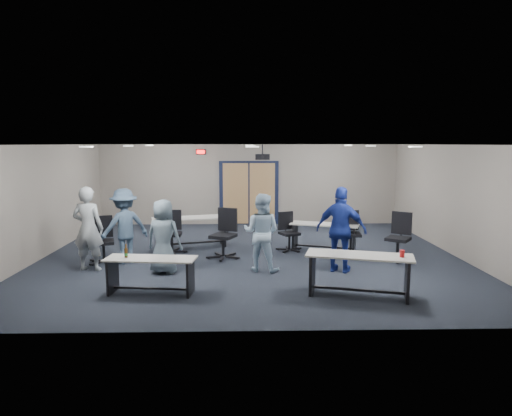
{
  "coord_description": "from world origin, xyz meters",
  "views": [
    {
      "loc": [
        -0.14,
        -10.87,
        2.73
      ],
      "look_at": [
        0.12,
        -0.3,
        1.23
      ],
      "focal_mm": 32.0,
      "sensor_mm": 36.0,
      "label": 1
    }
  ],
  "objects_px": {
    "table_back_left": "(190,227)",
    "person_gray": "(88,229)",
    "table_front_right": "(359,267)",
    "chair_back_a": "(172,232)",
    "chair_back_d": "(351,232)",
    "person_back": "(124,226)",
    "chair_loose_right": "(398,237)",
    "chair_loose_left": "(103,240)",
    "chair_back_b": "(223,234)",
    "person_navy": "(341,230)",
    "person_plaid": "(164,237)",
    "table_front_left": "(151,269)",
    "table_back_right": "(324,232)",
    "person_lightblue": "(261,232)",
    "chair_back_c": "(289,232)"
  },
  "relations": [
    {
      "from": "table_front_left",
      "to": "chair_loose_right",
      "type": "height_order",
      "value": "chair_loose_right"
    },
    {
      "from": "table_front_right",
      "to": "table_back_left",
      "type": "height_order",
      "value": "table_front_right"
    },
    {
      "from": "chair_loose_right",
      "to": "person_back",
      "type": "bearing_deg",
      "value": -143.81
    },
    {
      "from": "table_back_left",
      "to": "person_gray",
      "type": "bearing_deg",
      "value": -146.79
    },
    {
      "from": "chair_loose_left",
      "to": "chair_loose_right",
      "type": "xyz_separation_m",
      "value": [
        6.83,
        0.07,
        0.03
      ]
    },
    {
      "from": "chair_back_a",
      "to": "chair_loose_left",
      "type": "bearing_deg",
      "value": -150.14
    },
    {
      "from": "table_back_left",
      "to": "person_gray",
      "type": "distance_m",
      "value": 2.93
    },
    {
      "from": "chair_loose_right",
      "to": "table_back_left",
      "type": "bearing_deg",
      "value": -161.31
    },
    {
      "from": "table_back_left",
      "to": "person_lightblue",
      "type": "bearing_deg",
      "value": -67.2
    },
    {
      "from": "chair_back_c",
      "to": "chair_back_d",
      "type": "xyz_separation_m",
      "value": [
        1.51,
        -0.3,
        0.04
      ]
    },
    {
      "from": "table_front_left",
      "to": "person_navy",
      "type": "relative_size",
      "value": 0.93
    },
    {
      "from": "chair_back_a",
      "to": "person_lightblue",
      "type": "relative_size",
      "value": 0.64
    },
    {
      "from": "person_gray",
      "to": "person_plaid",
      "type": "xyz_separation_m",
      "value": [
        1.66,
        -0.26,
        -0.13
      ]
    },
    {
      "from": "chair_loose_left",
      "to": "person_navy",
      "type": "xyz_separation_m",
      "value": [
        5.29,
        -0.84,
        0.38
      ]
    },
    {
      "from": "table_back_left",
      "to": "person_plaid",
      "type": "relative_size",
      "value": 1.31
    },
    {
      "from": "person_plaid",
      "to": "person_navy",
      "type": "distance_m",
      "value": 3.76
    },
    {
      "from": "chair_back_b",
      "to": "table_front_right",
      "type": "bearing_deg",
      "value": -22.89
    },
    {
      "from": "chair_back_c",
      "to": "person_gray",
      "type": "relative_size",
      "value": 0.54
    },
    {
      "from": "person_back",
      "to": "chair_back_d",
      "type": "bearing_deg",
      "value": 153.32
    },
    {
      "from": "chair_back_b",
      "to": "chair_loose_left",
      "type": "relative_size",
      "value": 1.11
    },
    {
      "from": "chair_loose_left",
      "to": "person_plaid",
      "type": "height_order",
      "value": "person_plaid"
    },
    {
      "from": "chair_back_a",
      "to": "person_gray",
      "type": "bearing_deg",
      "value": -138.76
    },
    {
      "from": "chair_back_d",
      "to": "chair_loose_right",
      "type": "relative_size",
      "value": 0.94
    },
    {
      "from": "table_front_left",
      "to": "table_back_right",
      "type": "bearing_deg",
      "value": 47.52
    },
    {
      "from": "table_front_right",
      "to": "person_plaid",
      "type": "distance_m",
      "value": 4.08
    },
    {
      "from": "table_front_right",
      "to": "table_back_left",
      "type": "xyz_separation_m",
      "value": [
        -3.49,
        4.0,
        0.02
      ]
    },
    {
      "from": "table_front_right",
      "to": "chair_back_a",
      "type": "relative_size",
      "value": 1.85
    },
    {
      "from": "chair_loose_right",
      "to": "person_gray",
      "type": "bearing_deg",
      "value": -139.05
    },
    {
      "from": "chair_loose_left",
      "to": "chair_back_b",
      "type": "bearing_deg",
      "value": -9.41
    },
    {
      "from": "chair_back_b",
      "to": "person_plaid",
      "type": "height_order",
      "value": "person_plaid"
    },
    {
      "from": "person_lightblue",
      "to": "person_back",
      "type": "bearing_deg",
      "value": 7.04
    },
    {
      "from": "chair_back_d",
      "to": "person_navy",
      "type": "bearing_deg",
      "value": -106.62
    },
    {
      "from": "chair_back_d",
      "to": "person_back",
      "type": "distance_m",
      "value": 5.46
    },
    {
      "from": "table_back_right",
      "to": "person_plaid",
      "type": "bearing_deg",
      "value": -133.57
    },
    {
      "from": "table_front_left",
      "to": "person_back",
      "type": "distance_m",
      "value": 2.44
    },
    {
      "from": "table_front_left",
      "to": "table_back_right",
      "type": "distance_m",
      "value": 5.0
    },
    {
      "from": "table_front_left",
      "to": "person_plaid",
      "type": "xyz_separation_m",
      "value": [
        0.01,
        1.33,
        0.33
      ]
    },
    {
      "from": "chair_back_a",
      "to": "person_lightblue",
      "type": "bearing_deg",
      "value": -38.73
    },
    {
      "from": "table_front_left",
      "to": "table_back_left",
      "type": "height_order",
      "value": "table_front_left"
    },
    {
      "from": "chair_back_b",
      "to": "chair_loose_right",
      "type": "xyz_separation_m",
      "value": [
        4.1,
        -0.29,
        -0.03
      ]
    },
    {
      "from": "table_back_left",
      "to": "table_back_right",
      "type": "bearing_deg",
      "value": -23.07
    },
    {
      "from": "person_plaid",
      "to": "chair_loose_left",
      "type": "bearing_deg",
      "value": -13.02
    },
    {
      "from": "table_back_right",
      "to": "chair_loose_right",
      "type": "relative_size",
      "value": 1.6
    },
    {
      "from": "chair_back_b",
      "to": "chair_loose_right",
      "type": "height_order",
      "value": "chair_back_b"
    },
    {
      "from": "chair_back_b",
      "to": "chair_loose_right",
      "type": "distance_m",
      "value": 4.11
    },
    {
      "from": "table_front_right",
      "to": "chair_loose_right",
      "type": "relative_size",
      "value": 1.75
    },
    {
      "from": "table_front_left",
      "to": "person_navy",
      "type": "xyz_separation_m",
      "value": [
        3.77,
        1.33,
        0.45
      ]
    },
    {
      "from": "chair_loose_left",
      "to": "person_gray",
      "type": "xyz_separation_m",
      "value": [
        -0.13,
        -0.58,
        0.38
      ]
    },
    {
      "from": "table_front_left",
      "to": "chair_back_d",
      "type": "xyz_separation_m",
      "value": [
        4.37,
        2.97,
        0.07
      ]
    },
    {
      "from": "table_back_right",
      "to": "person_navy",
      "type": "relative_size",
      "value": 0.99
    }
  ]
}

